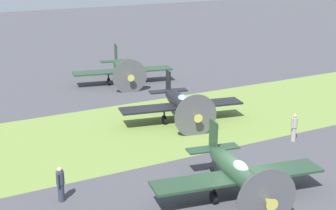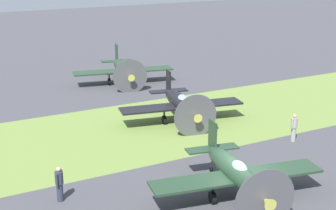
{
  "view_description": "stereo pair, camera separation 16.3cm",
  "coord_description": "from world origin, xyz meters",
  "px_view_note": "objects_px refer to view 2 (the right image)",
  "views": [
    {
      "loc": [
        13.64,
        17.77,
        11.28
      ],
      "look_at": [
        -1.74,
        -10.67,
        1.19
      ],
      "focal_mm": 53.51,
      "sensor_mm": 36.0,
      "label": 1
    },
    {
      "loc": [
        13.5,
        17.85,
        11.28
      ],
      "look_at": [
        -1.74,
        -10.67,
        1.19
      ],
      "focal_mm": 53.51,
      "sensor_mm": 36.0,
      "label": 2
    }
  ],
  "objects_px": {
    "airplane_trail": "(123,69)",
    "ground_crew_mechanic": "(59,183)",
    "ground_crew_chief": "(294,127)",
    "airplane_lead": "(235,172)",
    "airplane_wingman": "(181,103)"
  },
  "relations": [
    {
      "from": "airplane_trail",
      "to": "ground_crew_mechanic",
      "type": "distance_m",
      "value": 21.61
    },
    {
      "from": "airplane_trail",
      "to": "ground_crew_chief",
      "type": "height_order",
      "value": "airplane_trail"
    },
    {
      "from": "airplane_lead",
      "to": "ground_crew_mechanic",
      "type": "distance_m",
      "value": 8.24
    },
    {
      "from": "airplane_lead",
      "to": "ground_crew_mechanic",
      "type": "bearing_deg",
      "value": -14.82
    },
    {
      "from": "airplane_wingman",
      "to": "airplane_trail",
      "type": "relative_size",
      "value": 0.98
    },
    {
      "from": "airplane_lead",
      "to": "ground_crew_mechanic",
      "type": "relative_size",
      "value": 4.91
    },
    {
      "from": "airplane_wingman",
      "to": "airplane_lead",
      "type": "bearing_deg",
      "value": 84.76
    },
    {
      "from": "airplane_lead",
      "to": "ground_crew_chief",
      "type": "xyz_separation_m",
      "value": [
        -7.39,
        -4.25,
        -0.35
      ]
    },
    {
      "from": "airplane_wingman",
      "to": "ground_crew_chief",
      "type": "height_order",
      "value": "airplane_wingman"
    },
    {
      "from": "ground_crew_chief",
      "to": "airplane_lead",
      "type": "bearing_deg",
      "value": 10.44
    },
    {
      "from": "airplane_trail",
      "to": "ground_crew_mechanic",
      "type": "relative_size",
      "value": 5.06
    },
    {
      "from": "airplane_wingman",
      "to": "ground_crew_mechanic",
      "type": "xyz_separation_m",
      "value": [
        10.61,
        7.3,
        -0.36
      ]
    },
    {
      "from": "ground_crew_mechanic",
      "to": "airplane_wingman",
      "type": "bearing_deg",
      "value": 163.92
    },
    {
      "from": "airplane_wingman",
      "to": "airplane_trail",
      "type": "xyz_separation_m",
      "value": [
        -0.54,
        -11.2,
        0.03
      ]
    },
    {
      "from": "ground_crew_chief",
      "to": "ground_crew_mechanic",
      "type": "xyz_separation_m",
      "value": [
        14.84,
        0.76,
        0.0
      ]
    }
  ]
}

